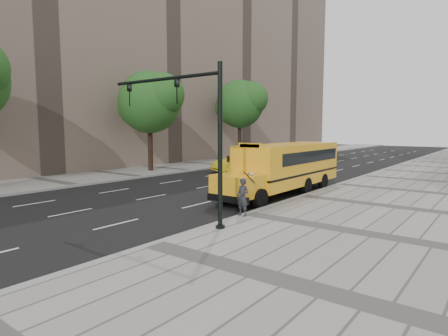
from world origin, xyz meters
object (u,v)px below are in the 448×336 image
Objects in this scene: school_bus at (287,164)px; taxi_near at (240,181)px; tree_c at (240,104)px; traffic_signal at (192,125)px; tree_b at (150,102)px; pedestrian at (243,197)px; taxi_far at (239,163)px.

school_bus is 3.10m from taxi_near.
traffic_signal is at bearing -58.60° from tree_c.
school_bus is (14.90, -2.26, -4.52)m from tree_b.
tree_c reaches higher than taxi_near.
tree_b is at bearing 169.99° from taxi_near.
school_bus is 6.96× the size of pedestrian.
pedestrian is (16.55, -9.44, -5.31)m from tree_b.
school_bus is 1.81× the size of traffic_signal.
tree_c is at bearing 131.82° from taxi_near.
tree_b reaches higher than traffic_signal.
traffic_signal is at bearing -36.64° from tree_b.
school_bus is 2.30× the size of taxi_far.
traffic_signal reaches higher than school_bus.
tree_b is 19.55m from traffic_signal.
school_bus is at bearing 107.05° from pedestrian.
taxi_near is at bearing 112.13° from traffic_signal.
taxi_near is 10.51m from taxi_far.
pedestrian is 3.90m from traffic_signal.
pedestrian reaches higher than taxi_far.
tree_c is 5.78× the size of pedestrian.
taxi_far is at bearing 140.52° from school_bus.
school_bus reaches higher than taxi_far.
pedestrian is at bearing -31.72° from taxi_far.
tree_c is 22.45m from taxi_near.
tree_c reaches higher than traffic_signal.
traffic_signal reaches higher than taxi_far.
pedestrian is 0.26× the size of traffic_signal.
tree_c is 0.83× the size of school_bus.
taxi_near is (-2.50, -1.49, -1.07)m from school_bus.
taxi_far is at bearing 37.39° from tree_b.
taxi_far is 19.14m from traffic_signal.
taxi_far reaches higher than taxi_near.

